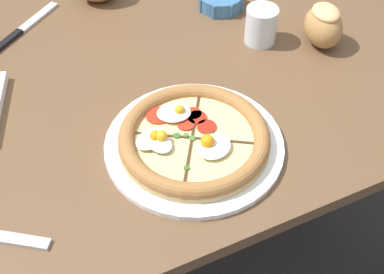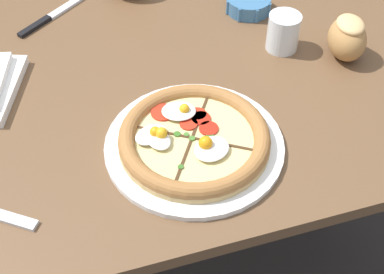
# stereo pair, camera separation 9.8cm
# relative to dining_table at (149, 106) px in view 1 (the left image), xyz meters

# --- Properties ---
(ground_plane) EXTENTS (12.00, 12.00, 0.00)m
(ground_plane) POSITION_rel_dining_table_xyz_m (0.00, 0.00, -0.67)
(ground_plane) COLOR #2D2826
(dining_table) EXTENTS (1.36, 0.92, 0.77)m
(dining_table) POSITION_rel_dining_table_xyz_m (0.00, 0.00, 0.00)
(dining_table) COLOR brown
(dining_table) RESTS_ON ground_plane
(pizza) EXTENTS (0.34, 0.34, 0.06)m
(pizza) POSITION_rel_dining_table_xyz_m (-0.01, -0.24, 0.12)
(pizza) COLOR white
(pizza) RESTS_ON dining_table
(ramekin_bowl) EXTENTS (0.12, 0.12, 0.04)m
(ramekin_bowl) POSITION_rel_dining_table_xyz_m (0.26, 0.16, 0.12)
(ramekin_bowl) COLOR teal
(ramekin_bowl) RESTS_ON dining_table
(bread_piece_mid) EXTENTS (0.10, 0.12, 0.10)m
(bread_piece_mid) POSITION_rel_dining_table_xyz_m (0.40, -0.08, 0.15)
(bread_piece_mid) COLOR #B27F47
(bread_piece_mid) RESTS_ON dining_table
(knife_main) EXTENTS (0.19, 0.15, 0.01)m
(knife_main) POSITION_rel_dining_table_xyz_m (-0.20, 0.27, 0.10)
(knife_main) COLOR silver
(knife_main) RESTS_ON dining_table
(water_glass) EXTENTS (0.07, 0.07, 0.08)m
(water_glass) POSITION_rel_dining_table_xyz_m (0.28, -0.01, 0.14)
(water_glass) COLOR white
(water_glass) RESTS_ON dining_table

